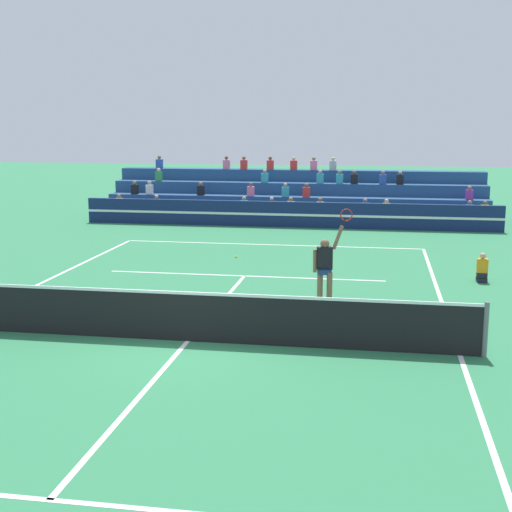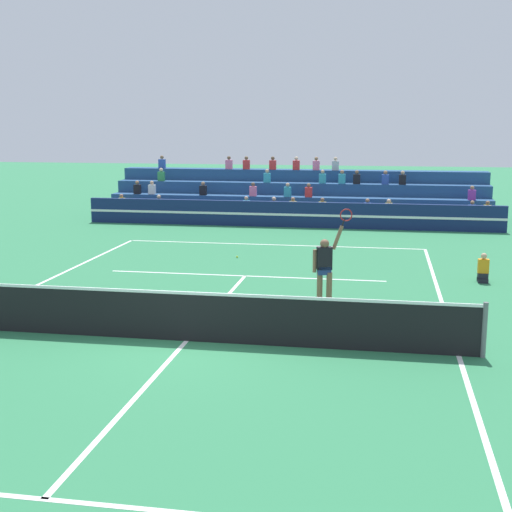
{
  "view_description": "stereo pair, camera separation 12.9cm",
  "coord_description": "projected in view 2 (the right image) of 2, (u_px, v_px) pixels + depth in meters",
  "views": [
    {
      "loc": [
        3.8,
        -13.81,
        4.52
      ],
      "look_at": [
        0.78,
        3.91,
        1.1
      ],
      "focal_mm": 50.0,
      "sensor_mm": 36.0,
      "label": 1
    },
    {
      "loc": [
        3.92,
        -13.79,
        4.52
      ],
      "look_at": [
        0.78,
        3.91,
        1.1
      ],
      "focal_mm": 50.0,
      "sensor_mm": 36.0,
      "label": 2
    }
  ],
  "objects": [
    {
      "name": "ground_plane",
      "position": [
        187.0,
        341.0,
        14.85
      ],
      "size": [
        120.0,
        120.0,
        0.0
      ],
      "primitive_type": "plane",
      "color": "#2D7A4C"
    },
    {
      "name": "sponsor_banner_wall",
      "position": [
        289.0,
        214.0,
        30.69
      ],
      "size": [
        18.0,
        0.26,
        1.1
      ],
      "color": "navy",
      "rests_on": "ground"
    },
    {
      "name": "tennis_ball",
      "position": [
        237.0,
        257.0,
        23.87
      ],
      "size": [
        0.07,
        0.07,
        0.07
      ],
      "primitive_type": "sphere",
      "color": "#C6DB33",
      "rests_on": "ground"
    },
    {
      "name": "ball_kid_courtside",
      "position": [
        483.0,
        271.0,
        20.2
      ],
      "size": [
        0.3,
        0.36,
        0.84
      ],
      "color": "black",
      "rests_on": "ground"
    },
    {
      "name": "bleacher_stand",
      "position": [
        298.0,
        200.0,
        33.7
      ],
      "size": [
        17.52,
        3.8,
        2.83
      ],
      "color": "navy",
      "rests_on": "ground"
    },
    {
      "name": "tennis_net",
      "position": [
        186.0,
        316.0,
        14.75
      ],
      "size": [
        12.0,
        0.1,
        1.1
      ],
      "color": "slate",
      "rests_on": "ground"
    },
    {
      "name": "tennis_player",
      "position": [
        325.0,
        268.0,
        17.31
      ],
      "size": [
        0.96,
        0.37,
        2.49
      ],
      "color": "brown",
      "rests_on": "ground"
    },
    {
      "name": "court_lines",
      "position": [
        187.0,
        341.0,
        14.85
      ],
      "size": [
        11.1,
        23.9,
        0.01
      ],
      "color": "white",
      "rests_on": "ground"
    }
  ]
}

